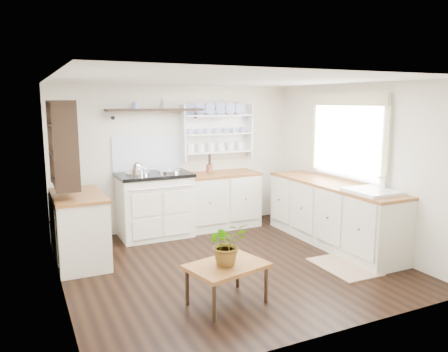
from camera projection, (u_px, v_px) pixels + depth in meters
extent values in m
cube|color=black|center=(230.00, 264.00, 5.56)|extent=(4.00, 3.80, 0.01)
cube|color=#EDE7CD|center=(178.00, 158.00, 7.06)|extent=(4.00, 0.02, 2.30)
cube|color=#EDE7CD|center=(356.00, 165.00, 6.22)|extent=(0.02, 3.80, 2.30)
cube|color=#EDE7CD|center=(57.00, 189.00, 4.52)|extent=(0.02, 3.80, 2.30)
cube|color=white|center=(230.00, 80.00, 5.17)|extent=(4.00, 3.80, 0.01)
cube|color=white|center=(348.00, 140.00, 6.27)|extent=(0.04, 1.40, 1.00)
cube|color=white|center=(346.00, 140.00, 6.26)|extent=(0.02, 1.50, 1.10)
cube|color=beige|center=(347.00, 99.00, 6.16)|extent=(0.04, 1.55, 0.18)
cube|color=#EEE6CF|center=(155.00, 206.00, 6.67)|extent=(1.06, 0.69, 0.93)
cube|color=black|center=(154.00, 175.00, 6.58)|extent=(1.10, 0.73, 0.05)
cylinder|color=silver|center=(138.00, 173.00, 6.47)|extent=(0.36, 0.36, 0.03)
cylinder|color=silver|center=(169.00, 171.00, 6.68)|extent=(0.36, 0.36, 0.03)
cylinder|color=silver|center=(162.00, 188.00, 6.26)|extent=(0.95, 0.02, 0.02)
cube|color=beige|center=(220.00, 200.00, 7.17)|extent=(1.25, 0.60, 0.88)
cube|color=brown|center=(220.00, 174.00, 7.09)|extent=(1.27, 0.63, 0.04)
cube|color=beige|center=(332.00, 214.00, 6.30)|extent=(0.60, 2.40, 0.88)
cube|color=brown|center=(334.00, 184.00, 6.22)|extent=(0.62, 2.43, 0.04)
cube|color=white|center=(372.00, 200.00, 5.57)|extent=(0.55, 0.60, 0.28)
cylinder|color=silver|center=(384.00, 184.00, 5.62)|extent=(0.02, 0.02, 0.22)
cube|color=beige|center=(80.00, 229.00, 5.57)|extent=(0.60, 1.10, 0.88)
cube|color=brown|center=(78.00, 195.00, 5.50)|extent=(0.62, 1.13, 0.04)
cube|color=white|center=(215.00, 132.00, 7.25)|extent=(1.20, 0.03, 0.90)
cube|color=white|center=(217.00, 132.00, 7.17)|extent=(1.20, 0.22, 0.02)
cylinder|color=navy|center=(217.00, 115.00, 7.13)|extent=(0.20, 0.02, 0.20)
cube|color=black|center=(155.00, 110.00, 6.64)|extent=(1.50, 0.24, 0.04)
cone|color=black|center=(112.00, 118.00, 6.45)|extent=(0.06, 0.20, 0.06)
cone|color=black|center=(193.00, 116.00, 7.00)|extent=(0.06, 0.20, 0.06)
cube|color=black|center=(62.00, 143.00, 5.32)|extent=(0.28, 0.80, 1.05)
cylinder|color=brown|center=(209.00, 168.00, 7.09)|extent=(0.11, 0.11, 0.12)
cube|color=brown|center=(227.00, 266.00, 4.43)|extent=(0.88, 0.71, 0.04)
cylinder|color=black|center=(214.00, 303.00, 4.08)|extent=(0.04, 0.04, 0.38)
cylinder|color=black|center=(187.00, 287.00, 4.43)|extent=(0.04, 0.04, 0.38)
cylinder|color=black|center=(266.00, 284.00, 4.49)|extent=(0.04, 0.04, 0.38)
cylinder|color=black|center=(238.00, 271.00, 4.84)|extent=(0.04, 0.04, 0.38)
imported|color=#3F7233|center=(227.00, 243.00, 4.38)|extent=(0.40, 0.35, 0.44)
cube|color=#937255|center=(344.00, 267.00, 5.45)|extent=(0.56, 0.86, 0.02)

